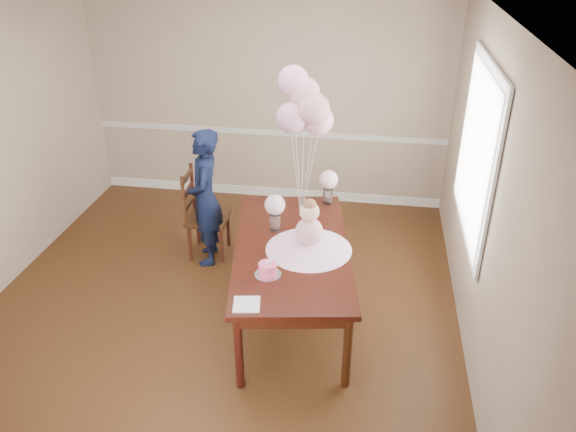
{
  "coord_description": "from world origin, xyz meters",
  "views": [
    {
      "loc": [
        1.33,
        -4.21,
        3.33
      ],
      "look_at": [
        0.66,
        0.01,
        1.05
      ],
      "focal_mm": 35.0,
      "sensor_mm": 36.0,
      "label": 1
    }
  ],
  "objects": [
    {
      "name": "balloon_ribbon_e",
      "position": [
        0.77,
        0.62,
        1.16
      ],
      "size": [
        0.13,
        0.1,
        0.78
      ],
      "primitive_type": "cylinder",
      "rotation": [
        -0.09,
        0.17,
        0.17
      ],
      "color": "white",
      "rests_on": "balloon_weight"
    },
    {
      "name": "wall_front",
      "position": [
        0.0,
        -2.5,
        1.35
      ],
      "size": [
        4.5,
        0.02,
        2.7
      ],
      "primitive_type": "cube",
      "color": "tan",
      "rests_on": "floor"
    },
    {
      "name": "chair_leg_bl",
      "position": [
        -0.56,
        1.13,
        0.21
      ],
      "size": [
        0.04,
        0.04,
        0.42
      ],
      "primitive_type": "cylinder",
      "rotation": [
        0.0,
        0.0,
        0.05
      ],
      "color": "#38130F",
      "rests_on": "floor"
    },
    {
      "name": "chair_rail_trim",
      "position": [
        0.0,
        2.49,
        0.9
      ],
      "size": [
        4.5,
        0.02,
        0.07
      ],
      "primitive_type": "cube",
      "color": "silver",
      "rests_on": "wall_back"
    },
    {
      "name": "cake_platter",
      "position": [
        0.57,
        -0.47,
        0.76
      ],
      "size": [
        0.25,
        0.25,
        0.01
      ],
      "primitive_type": "cylinder",
      "rotation": [
        0.0,
        0.0,
        0.17
      ],
      "color": "silver",
      "rests_on": "dining_table_top"
    },
    {
      "name": "balloon_ribbon_c",
      "position": [
        0.7,
        0.62,
        1.28
      ],
      "size": [
        0.01,
        0.1,
        1.04
      ],
      "primitive_type": "cylinder",
      "rotation": [
        -0.09,
        0.02,
        0.17
      ],
      "color": "white",
      "rests_on": "balloon_weight"
    },
    {
      "name": "balloon_d",
      "position": [
        0.6,
        0.67,
        2.05
      ],
      "size": [
        0.28,
        0.28,
        0.28
      ],
      "primitive_type": "sphere",
      "color": "#F9B0D5",
      "rests_on": "balloon_ribbon_d"
    },
    {
      "name": "floor",
      "position": [
        0.0,
        0.0,
        0.0
      ],
      "size": [
        4.5,
        5.0,
        0.0
      ],
      "primitive_type": "cube",
      "color": "#331C0C",
      "rests_on": "ground"
    },
    {
      "name": "chair_slat_low",
      "position": [
        -0.57,
        0.95,
        0.61
      ],
      "size": [
        0.05,
        0.39,
        0.05
      ],
      "primitive_type": "cube",
      "rotation": [
        0.0,
        0.0,
        0.05
      ],
      "color": "#37200F",
      "rests_on": "dining_chair_seat"
    },
    {
      "name": "baby_torso",
      "position": [
        0.85,
        -0.01,
        0.93
      ],
      "size": [
        0.24,
        0.24,
        0.24
      ],
      "primitive_type": "sphere",
      "color": "#F097CD",
      "rests_on": "baby_skirt"
    },
    {
      "name": "cake_flower_b",
      "position": [
        0.6,
        -0.44,
        0.87
      ],
      "size": [
        0.03,
        0.03,
        0.03
      ],
      "primitive_type": "sphere",
      "color": "white",
      "rests_on": "birthday_cake"
    },
    {
      "name": "baseboard_trim",
      "position": [
        0.0,
        2.49,
        0.06
      ],
      "size": [
        4.5,
        0.02,
        0.12
      ],
      "primitive_type": "cube",
      "color": "white",
      "rests_on": "floor"
    },
    {
      "name": "balloon_c",
      "position": [
        0.7,
        0.67,
        1.95
      ],
      "size": [
        0.28,
        0.28,
        0.28
      ],
      "primitive_type": "sphere",
      "color": "#F4ADBF",
      "rests_on": "balloon_ribbon_c"
    },
    {
      "name": "chair_slat_mid",
      "position": [
        -0.57,
        0.95,
        0.76
      ],
      "size": [
        0.05,
        0.39,
        0.05
      ],
      "primitive_type": "cube",
      "rotation": [
        0.0,
        0.0,
        0.05
      ],
      "color": "#3E1811",
      "rests_on": "dining_chair_seat"
    },
    {
      "name": "baby_head",
      "position": [
        0.85,
        -0.01,
        1.12
      ],
      "size": [
        0.17,
        0.17,
        0.17
      ],
      "primitive_type": "sphere",
      "color": "beige",
      "rests_on": "baby_torso"
    },
    {
      "name": "table_leg_bl",
      "position": [
        0.13,
        0.85,
        0.35
      ],
      "size": [
        0.08,
        0.08,
        0.7
      ],
      "primitive_type": "cylinder",
      "rotation": [
        0.0,
        0.0,
        0.17
      ],
      "color": "black",
      "rests_on": "floor"
    },
    {
      "name": "balloon_a",
      "position": [
        0.6,
        0.55,
        1.75
      ],
      "size": [
        0.28,
        0.28,
        0.28
      ],
      "primitive_type": "sphere",
      "color": "#DE9DBD",
      "rests_on": "balloon_ribbon_a"
    },
    {
      "name": "balloon_ribbon_a",
      "position": [
        0.65,
        0.56,
        1.18
      ],
      "size": [
        0.09,
        0.02,
        0.84
      ],
      "primitive_type": "cylinder",
      "rotation": [
        0.0,
        -0.1,
        0.17
      ],
      "color": "white",
      "rests_on": "balloon_weight"
    },
    {
      "name": "roses_far",
      "position": [
        0.93,
        0.91,
        1.01
      ],
      "size": [
        0.19,
        0.19,
        0.19
      ],
      "primitive_type": "sphere",
      "color": "#FFD5DE",
      "rests_on": "rose_vase_far"
    },
    {
      "name": "window_blinds",
      "position": [
        2.21,
        0.5,
        1.55
      ],
      "size": [
        0.01,
        1.5,
        1.4
      ],
      "primitive_type": "cube",
      "color": "white",
      "rests_on": "wall_right"
    },
    {
      "name": "ceiling",
      "position": [
        0.0,
        0.0,
        2.7
      ],
      "size": [
        4.5,
        5.0,
        0.02
      ],
      "primitive_type": "cube",
      "color": "white",
      "rests_on": "wall_back"
    },
    {
      "name": "chair_back_post_l",
      "position": [
        -0.56,
        0.78,
        0.72
      ],
      "size": [
        0.04,
        0.04,
        0.55
      ],
      "primitive_type": "cylinder",
      "rotation": [
        0.0,
        0.0,
        0.05
      ],
      "color": "#3D2110",
      "rests_on": "dining_chair_seat"
    },
    {
      "name": "roses_near",
      "position": [
        0.49,
        0.28,
        1.01
      ],
      "size": [
        0.19,
        0.19,
        0.19
      ],
      "primitive_type": "sphere",
      "color": "silver",
      "rests_on": "rose_vase_near"
    },
    {
      "name": "table_leg_fr",
      "position": [
        1.26,
        -0.83,
        0.35
      ],
      "size": [
        0.08,
        0.08,
        0.7
      ],
      "primitive_type": "cylinder",
      "rotation": [
        0.0,
        0.0,
        0.17
      ],
      "color": "black",
      "rests_on": "floor"
    },
    {
      "name": "woman",
      "position": [
        -0.35,
        0.84,
        0.74
      ],
      "size": [
        0.48,
        0.61,
        1.49
      ],
      "primitive_type": "imported",
      "rotation": [
        0.0,
        0.0,
        -1.34
      ],
      "color": "#0E1532",
      "rests_on": "floor"
    },
    {
      "name": "table_leg_fl",
      "position": [
        0.43,
        -0.97,
        0.35
      ],
      "size": [
        0.08,
        0.08,
        0.7
      ],
      "primitive_type": "cylinder",
      "rotation": [
        0.0,
        0.0,
        0.17
      ],
      "color": "black",
      "rests_on": "floor"
    },
    {
      "name": "balloon_weight",
      "position": [
        0.7,
        0.57,
        0.76
      ],
      "size": [
        0.05,
        0.05,
        0.02
      ],
      "primitive_type": "cylinder",
      "rotation": [
        0.0,
        0.0,
        0.17
      ],
      "color": "silver",
      "rests_on": "dining_table_top"
    },
    {
      "name": "napkin",
      "position": [
        0.49,
        -0.89,
        0.76
      ],
      "size": [
        0.23,
        0.23,
        0.01
      ],
      "primitive_type": "cube",
      "rotation": [
        0.0,
        0.0,
        0.17
      ],
      "color": "white",
      "rests_on": "dining_table_top"
    },
    {
      "name": "chair_leg_fr",
      "position": [
        -0.19,
        0.79,
        0.21
      ],
      "size": [
        0.04,
        0.04,
        0.42
      ],
      "primitive_type": "cylinder",
      "rotation": [
        0.0,
        0.0,
        0.05
      ],
      "color": "#3B1710",
      "rests_on": "floor"
    },
    {
      "name": "chair_leg_br",
      "position": [
        -0.21,
        1.15,
        0.21
      ],
      "size": [
        0.04,
        0.04,
        0.42
      ],
      "primitive_type": "cylinder",
      "rotation": [
        0.0,
        0.0,
        0.05
      ],
      "color": "black",
      "rests_on": "floor"
    },
    {
      "name": "balloon_b",
      "position": [
        0.81,
        0.54,
        1.85
      ],
      "size": [
        0.28,
        0.28,
        0.28
      ],
      "primitive_type": "sphere",
      "color": "#DF9EAE",
      "rests_on": "balloon_ribbon_b"
    },
    {
      "name": "cake_flower_a",
      "position": [
        0.57,
        -0.47,
        0.87
      ],
      "size": [
        0.03,
        0.03,
        0.03
      ],
      "primitive_type": "sphere",
      "color": "white",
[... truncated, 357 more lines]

